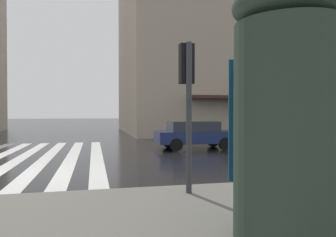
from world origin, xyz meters
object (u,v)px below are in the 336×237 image
(traffic_signal_post, at_px, (187,85))
(billboard_column, at_px, (286,108))
(car_navy, at_px, (195,134))
(car_dark_grey, at_px, (336,132))

(traffic_signal_post, bearing_deg, billboard_column, -169.13)
(billboard_column, height_order, car_navy, billboard_column)
(car_dark_grey, relative_size, car_navy, 1.00)
(traffic_signal_post, bearing_deg, car_dark_grey, -51.71)
(billboard_column, xyz_separation_m, car_dark_grey, (11.90, -11.01, -1.13))
(billboard_column, bearing_deg, traffic_signal_post, 10.87)
(billboard_column, relative_size, car_navy, 0.82)
(billboard_column, height_order, car_dark_grey, billboard_column)
(car_navy, bearing_deg, traffic_signal_post, 161.16)
(car_dark_grey, distance_m, car_navy, 8.44)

